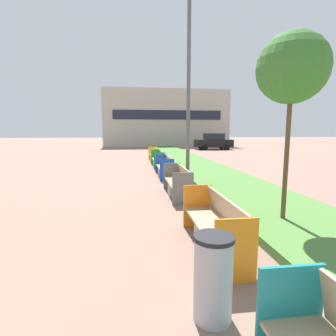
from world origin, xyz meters
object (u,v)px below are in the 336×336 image
Objects in this scene: bench_blue_frame at (165,168)px; bench_yellow_frame at (154,156)px; bench_green_frame at (158,160)px; street_lamp_post at (189,64)px; bench_grey_frame at (178,184)px; parked_car_distant at (214,142)px; litter_bin at (213,278)px; bench_orange_frame at (214,228)px; sapling_tree_near at (292,69)px.

bench_yellow_frame is (-0.00, 6.57, -0.00)m from bench_blue_frame.
bench_blue_frame is 1.07× the size of bench_yellow_frame.
street_lamp_post is (0.61, -5.71, 4.15)m from bench_green_frame.
bench_blue_frame is at bearing -89.97° from bench_green_frame.
street_lamp_post is (0.61, 1.40, 4.15)m from bench_grey_frame.
litter_bin is at bearing -109.10° from parked_car_distant.
bench_orange_frame is 2.30× the size of litter_bin.
parked_car_distant reaches higher than bench_orange_frame.
parked_car_distant is at bearing 69.93° from bench_grey_frame.
sapling_tree_near is at bearing 26.04° from bench_orange_frame.
sapling_tree_near is at bearing -74.17° from street_lamp_post.
bench_yellow_frame is at bearing 93.93° from street_lamp_post.
litter_bin is at bearing -99.31° from street_lamp_post.
sapling_tree_near is (1.87, -13.35, 3.01)m from bench_yellow_frame.
bench_orange_frame is 26.02m from parked_car_distant.
litter_bin reaches higher than bench_grey_frame.
bench_grey_frame is 1.04× the size of bench_green_frame.
bench_blue_frame is 9.45m from litter_bin.
bench_green_frame is (-0.00, 3.38, -0.00)m from bench_blue_frame.
bench_blue_frame is at bearing 89.99° from bench_orange_frame.
bench_yellow_frame is 16.01m from litter_bin.
sapling_tree_near reaches higher than bench_blue_frame.
bench_grey_frame is at bearing -89.99° from bench_green_frame.
sapling_tree_near is at bearing 47.58° from litter_bin.
parked_car_distant is at bearing 72.93° from bench_orange_frame.
parked_car_distant reaches higher than bench_yellow_frame.
bench_grey_frame is 0.55× the size of sapling_tree_near.
litter_bin reaches higher than bench_orange_frame.
sapling_tree_near is at bearing -82.01° from bench_yellow_frame.
street_lamp_post reaches higher than litter_bin.
bench_green_frame is at bearing -120.96° from parked_car_distant.
bench_blue_frame is 2.36× the size of litter_bin.
bench_yellow_frame is 13.08m from parked_car_distant.
bench_grey_frame is at bearing -113.62° from street_lamp_post.
litter_bin is (-0.56, -1.74, 0.12)m from bench_orange_frame.
sapling_tree_near reaches higher than bench_yellow_frame.
sapling_tree_near reaches higher than parked_car_distant.
bench_yellow_frame is at bearing 90.00° from bench_orange_frame.
bench_blue_frame is at bearing 104.69° from street_lamp_post.
bench_yellow_frame is (-0.00, 3.19, -0.00)m from bench_green_frame.
sapling_tree_near is at bearing -74.56° from bench_blue_frame.
bench_orange_frame is 1.04× the size of bench_yellow_frame.
bench_orange_frame is 0.55× the size of sapling_tree_near.
bench_green_frame is 3.19m from bench_yellow_frame.
bench_yellow_frame is 0.51× the size of parked_car_distant.
bench_grey_frame is 10.29m from bench_yellow_frame.
bench_blue_frame is 18.81m from parked_car_distant.
parked_car_distant is at bearing 54.25° from bench_yellow_frame.
bench_grey_frame is 1.04× the size of bench_yellow_frame.
street_lamp_post is (0.61, -8.89, 4.15)m from bench_yellow_frame.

